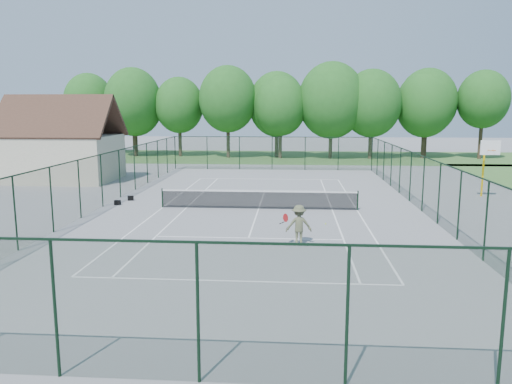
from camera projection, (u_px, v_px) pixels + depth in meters
ground at (259, 209)px, 28.06m from camera, size 140.00×140.00×0.00m
grass_far at (276, 157)px, 57.56m from camera, size 80.00×16.00×0.01m
court_lines at (259, 209)px, 28.06m from camera, size 11.05×23.85×0.01m
tennis_net at (259, 199)px, 27.97m from camera, size 11.08×0.08×1.10m
fence_enclosure at (259, 181)px, 27.80m from camera, size 18.05×36.05×3.02m
utility_building at (61, 140)px, 38.54m from camera, size 8.60×6.27×6.63m
tree_line_far at (277, 104)px, 56.56m from camera, size 39.40×6.40×9.70m
basketball_goal at (487, 157)px, 31.11m from camera, size 1.20×1.43×3.65m
sports_bag_a at (117, 203)px, 29.16m from camera, size 0.36×0.23×0.28m
sports_bag_b at (131, 198)px, 30.58m from camera, size 0.42×0.33×0.28m
tennis_player at (299, 225)px, 20.62m from camera, size 2.02×0.95×1.67m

